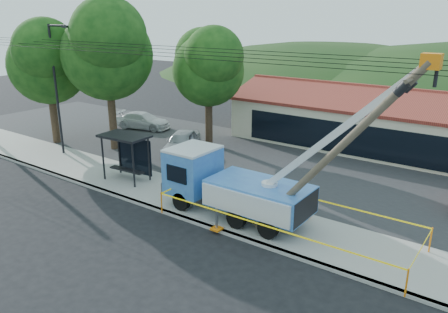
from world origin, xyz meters
TOP-DOWN VIEW (x-y plane):
  - ground at (0.00, 0.00)m, footprint 120.00×120.00m
  - curb at (0.00, 2.10)m, footprint 60.00×0.25m
  - sidewalk at (0.00, 4.00)m, footprint 60.00×4.00m
  - parking_lot at (0.00, 12.00)m, footprint 60.00×12.00m
  - strip_mall at (4.00, 19.98)m, footprint 22.50×8.53m
  - streetlight at (-13.78, 5.00)m, footprint 2.13×0.22m
  - tree_west_near at (-12.00, 8.00)m, footprint 7.56×6.72m
  - tree_west_far at (-17.00, 6.50)m, footprint 6.84×6.08m
  - tree_lot at (-7.00, 13.00)m, footprint 6.30×5.60m
  - hill_west at (-15.00, 55.00)m, footprint 78.40×56.00m
  - power_lines at (-18.46, 3.80)m, footprint 60.00×1.42m
  - utility_truck at (1.61, 3.74)m, footprint 12.09×4.03m
  - leaning_pole at (6.83, 3.39)m, footprint 6.72×1.74m
  - bus_shelter at (-6.23, 4.17)m, footprint 2.96×1.94m
  - caution_tape at (4.51, 3.65)m, footprint 11.65×3.83m
  - car_silver at (-7.19, 10.08)m, footprint 3.61×5.05m
  - car_white at (-14.68, 13.53)m, footprint 5.22×3.21m

SIDE VIEW (x-z plane):
  - ground at x=0.00m, z-range 0.00..0.00m
  - hill_west at x=-15.00m, z-range -14.00..14.00m
  - car_silver at x=-7.19m, z-range -0.80..0.80m
  - car_white at x=-14.68m, z-range -0.71..0.71m
  - parking_lot at x=0.00m, z-range 0.00..0.10m
  - curb at x=0.00m, z-range 0.00..0.15m
  - sidewalk at x=0.00m, z-range 0.00..0.15m
  - caution_tape at x=4.51m, z-range 0.42..1.52m
  - utility_truck at x=1.61m, z-range -2.33..5.84m
  - strip_mall at x=4.00m, z-range -0.46..4.22m
  - bus_shelter at x=-6.23m, z-range 0.80..3.56m
  - leaning_pole at x=6.83m, z-range 0.44..8.55m
  - power_lines at x=-18.46m, z-range 0.60..8.64m
  - streetlight at x=-13.78m, z-range 0.80..9.80m
  - tree_lot at x=-7.00m, z-range 1.74..10.68m
  - tree_west_far at x=-17.00m, z-range 1.80..11.28m
  - tree_west_near at x=-12.00m, z-range 2.12..12.92m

